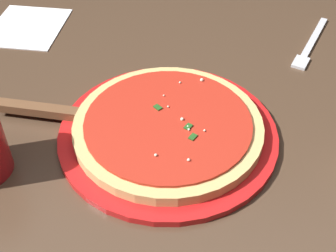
{
  "coord_description": "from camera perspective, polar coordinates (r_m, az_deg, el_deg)",
  "views": [
    {
      "loc": [
        -0.48,
        -0.08,
        1.18
      ],
      "look_at": [
        -0.02,
        -0.03,
        0.74
      ],
      "focal_mm": 48.31,
      "sensor_mm": 36.0,
      "label": 1
    }
  ],
  "objects": [
    {
      "name": "restaurant_table",
      "position": [
        0.77,
        -2.07,
        -7.59
      ],
      "size": [
        0.98,
        0.8,
        0.72
      ],
      "color": "black",
      "rests_on": "ground_plane"
    },
    {
      "name": "serving_plate",
      "position": [
        0.65,
        0.0,
        -0.97
      ],
      "size": [
        0.31,
        0.31,
        0.01
      ],
      "primitive_type": "cylinder",
      "color": "red",
      "rests_on": "restaurant_table"
    },
    {
      "name": "pizza",
      "position": [
        0.64,
        0.0,
        -0.01
      ],
      "size": [
        0.27,
        0.27,
        0.02
      ],
      "color": "#DBB26B",
      "rests_on": "serving_plate"
    },
    {
      "name": "pizza_server",
      "position": [
        0.68,
        -13.04,
        1.32
      ],
      "size": [
        0.08,
        0.22,
        0.01
      ],
      "color": "silver",
      "rests_on": "serving_plate"
    },
    {
      "name": "napkin_loose_left",
      "position": [
        0.94,
        -17.34,
        11.86
      ],
      "size": [
        0.16,
        0.14,
        0.0
      ],
      "primitive_type": "cube",
      "rotation": [
        0.0,
        0.0,
        -0.03
      ],
      "color": "white",
      "rests_on": "restaurant_table"
    },
    {
      "name": "fork",
      "position": [
        0.88,
        17.5,
        9.72
      ],
      "size": [
        0.18,
        0.09,
        0.0
      ],
      "color": "silver",
      "rests_on": "restaurant_table"
    }
  ]
}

